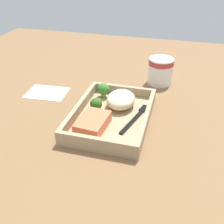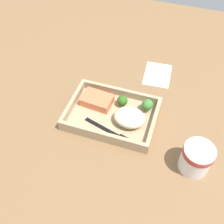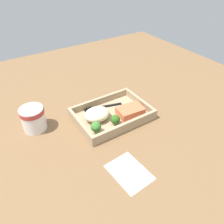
{
  "view_description": "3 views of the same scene",
  "coord_description": "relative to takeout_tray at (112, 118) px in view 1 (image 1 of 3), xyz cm",
  "views": [
    {
      "loc": [
        -58.19,
        -15.97,
        40.74
      ],
      "look_at": [
        0.0,
        0.0,
        2.7
      ],
      "focal_mm": 42.0,
      "sensor_mm": 36.0,
      "label": 1
    },
    {
      "loc": [
        16.72,
        -50.81,
        67.31
      ],
      "look_at": [
        0.0,
        0.0,
        2.7
      ],
      "focal_mm": 42.0,
      "sensor_mm": 36.0,
      "label": 2
    },
    {
      "loc": [
        36.48,
        56.78,
        53.86
      ],
      "look_at": [
        0.0,
        0.0,
        2.7
      ],
      "focal_mm": 35.0,
      "sensor_mm": 36.0,
      "label": 3
    }
  ],
  "objects": [
    {
      "name": "mashed_potatoes",
      "position": [
        6.08,
        -1.02,
        2.86
      ],
      "size": [
        10.04,
        8.15,
        4.52
      ],
      "primitive_type": "ellipsoid",
      "color": "beige",
      "rests_on": "takeout_tray"
    },
    {
      "name": "tray_rim",
      "position": [
        0.0,
        0.0,
        2.0
      ],
      "size": [
        28.51,
        20.21,
        2.8
      ],
      "color": "tan",
      "rests_on": "takeout_tray"
    },
    {
      "name": "salmon_fillet",
      "position": [
        -6.35,
        3.34,
        2.08
      ],
      "size": [
        10.48,
        7.56,
        2.96
      ],
      "primitive_type": "cube",
      "rotation": [
        0.0,
        0.0,
        -0.08
      ],
      "color": "#E06D45",
      "rests_on": "takeout_tray"
    },
    {
      "name": "takeout_tray",
      "position": [
        0.0,
        0.0,
        0.0
      ],
      "size": [
        28.51,
        20.21,
        1.2
      ],
      "primitive_type": "cube",
      "color": "tan",
      "rests_on": "ground_plane"
    },
    {
      "name": "broccoli_floret_2",
      "position": [
        1.88,
        5.2,
        2.69
      ],
      "size": [
        3.5,
        3.5,
        3.91
      ],
      "color": "#74A154",
      "rests_on": "takeout_tray"
    },
    {
      "name": "ground_plane",
      "position": [
        0.0,
        0.0,
        -1.6
      ],
      "size": [
        160.0,
        160.0,
        2.0
      ],
      "primitive_type": "cube",
      "color": "brown"
    },
    {
      "name": "fork",
      "position": [
        1.31,
        -6.66,
        0.82
      ],
      "size": [
        15.67,
        5.8,
        0.44
      ],
      "color": "black",
      "rests_on": "takeout_tray"
    },
    {
      "name": "broccoli_floret_1",
      "position": [
        10.2,
        5.51,
        3.26
      ],
      "size": [
        3.67,
        3.67,
        4.62
      ],
      "color": "#85A55C",
      "rests_on": "takeout_tray"
    },
    {
      "name": "receipt_slip",
      "position": [
        9.92,
        24.99,
        -0.48
      ],
      "size": [
        10.51,
        13.62,
        0.24
      ],
      "primitive_type": "cube",
      "rotation": [
        0.0,
        0.0,
        0.07
      ],
      "color": "white",
      "rests_on": "ground_plane"
    },
    {
      "name": "paper_cup",
      "position": [
        27.31,
        -9.86,
        4.42
      ],
      "size": [
        8.62,
        8.62,
        8.99
      ],
      "color": "white",
      "rests_on": "ground_plane"
    }
  ]
}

